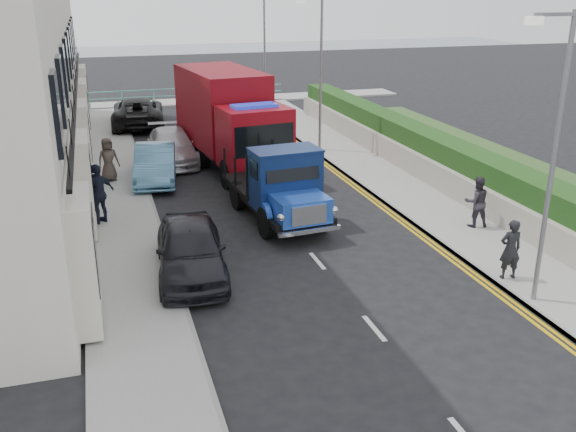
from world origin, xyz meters
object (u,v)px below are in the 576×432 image
object	(u,v)px
bedford_lorry	(283,191)
lamp_near	(551,147)
lamp_mid	(318,66)
lamp_far	(263,46)
parked_car_front	(191,249)
red_lorry	(228,117)
pedestrian_east_near	(510,249)

from	to	relation	value
bedford_lorry	lamp_near	bearing A→B (deg)	-63.95
lamp_mid	lamp_far	world-z (taller)	same
lamp_near	parked_car_front	distance (m)	9.36
lamp_mid	red_lorry	distance (m)	5.01
lamp_mid	pedestrian_east_near	xyz separation A→B (m)	(0.22, -14.75, -3.06)
parked_car_front	red_lorry	bearing A→B (deg)	78.16
red_lorry	parked_car_front	xyz separation A→B (m)	(-3.30, -10.62, -1.40)
lamp_mid	parked_car_front	bearing A→B (deg)	-123.15
lamp_far	pedestrian_east_near	xyz separation A→B (m)	(0.22, -24.75, -3.06)
lamp_near	red_lorry	xyz separation A→B (m)	(-4.48, 14.71, -1.84)
lamp_mid	parked_car_front	xyz separation A→B (m)	(-7.78, -11.91, -3.23)
bedford_lorry	pedestrian_east_near	bearing A→B (deg)	-57.45
lamp_near	parked_car_front	xyz separation A→B (m)	(-7.78, 4.09, -3.23)
lamp_near	bedford_lorry	bearing A→B (deg)	120.98
lamp_mid	lamp_far	xyz separation A→B (m)	(0.00, 10.00, 0.00)
lamp_mid	lamp_far	bearing A→B (deg)	90.00
lamp_near	lamp_mid	size ratio (longest dim) A/B	1.00
red_lorry	bedford_lorry	bearing A→B (deg)	-95.62
bedford_lorry	parked_car_front	bearing A→B (deg)	-144.11
lamp_near	red_lorry	distance (m)	15.48
lamp_mid	bedford_lorry	world-z (taller)	lamp_mid
red_lorry	lamp_mid	bearing A→B (deg)	8.95
parked_car_front	lamp_near	bearing A→B (deg)	-22.32
pedestrian_east_near	lamp_near	bearing A→B (deg)	85.93
bedford_lorry	pedestrian_east_near	size ratio (longest dim) A/B	3.40
lamp_mid	pedestrian_east_near	size ratio (longest dim) A/B	4.26
bedford_lorry	red_lorry	world-z (taller)	red_lorry
lamp_near	pedestrian_east_near	world-z (taller)	lamp_near
lamp_near	bedford_lorry	distance (m)	8.77
lamp_mid	parked_car_front	world-z (taller)	lamp_mid
lamp_far	bedford_lorry	size ratio (longest dim) A/B	1.25
lamp_mid	lamp_near	bearing A→B (deg)	-90.00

